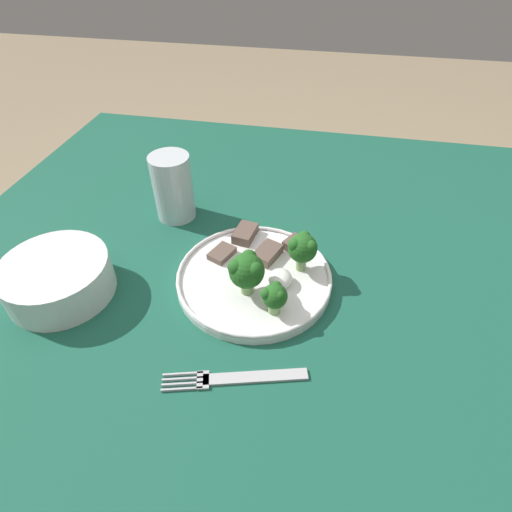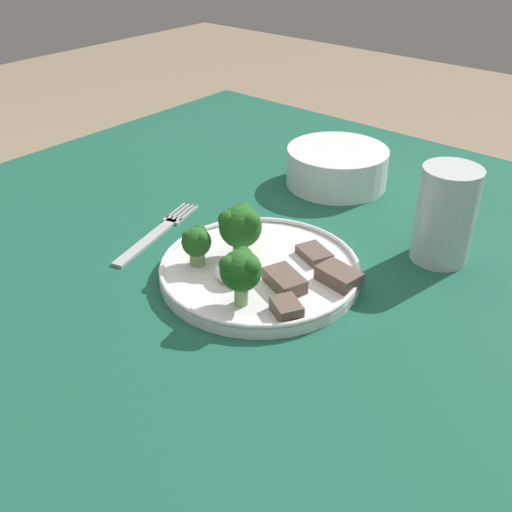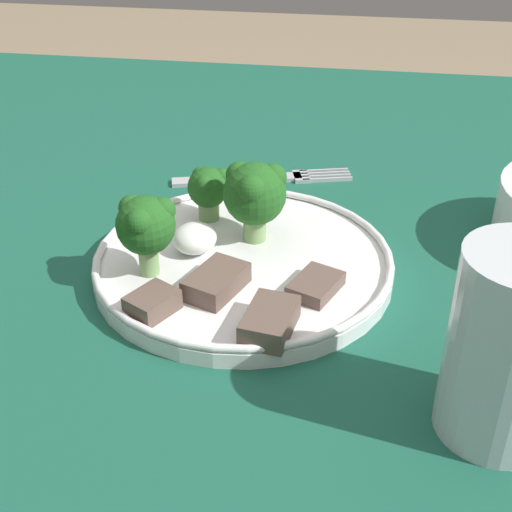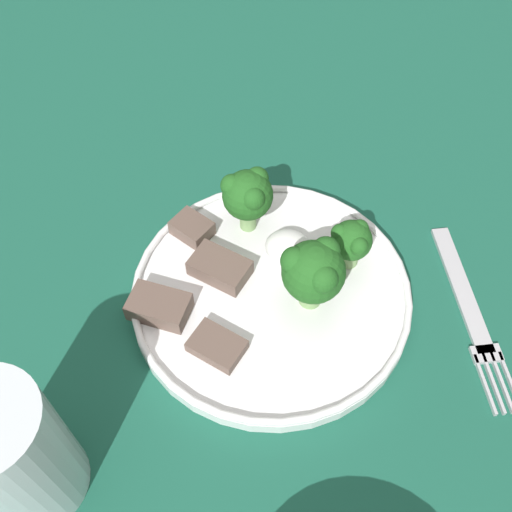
% 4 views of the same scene
% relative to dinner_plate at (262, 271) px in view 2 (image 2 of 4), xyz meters
% --- Properties ---
extents(table, '(1.09, 1.15, 0.73)m').
position_rel_dinner_plate_xyz_m(table, '(-0.00, -0.04, -0.10)').
color(table, '#195642').
rests_on(table, ground_plane).
extents(dinner_plate, '(0.23, 0.23, 0.02)m').
position_rel_dinner_plate_xyz_m(dinner_plate, '(0.00, 0.00, 0.00)').
color(dinner_plate, white).
rests_on(dinner_plate, table).
extents(fork, '(0.06, 0.18, 0.00)m').
position_rel_dinner_plate_xyz_m(fork, '(-0.17, -0.01, -0.01)').
color(fork, '#B2B2B7').
rests_on(fork, table).
extents(cream_bowl, '(0.15, 0.15, 0.06)m').
position_rel_dinner_plate_xyz_m(cream_bowl, '(-0.08, 0.27, 0.02)').
color(cream_bowl, white).
rests_on(cream_bowl, table).
extents(drinking_glass, '(0.07, 0.07, 0.12)m').
position_rel_dinner_plate_xyz_m(drinking_glass, '(0.14, 0.17, 0.04)').
color(drinking_glass, silver).
rests_on(drinking_glass, table).
extents(broccoli_floret_near_rim_left, '(0.05, 0.04, 0.06)m').
position_rel_dinner_plate_xyz_m(broccoli_floret_near_rim_left, '(0.03, -0.07, 0.04)').
color(broccoli_floret_near_rim_left, '#7FA866').
rests_on(broccoli_floret_near_rim_left, dinner_plate).
extents(broccoli_floret_center_left, '(0.04, 0.03, 0.05)m').
position_rel_dinner_plate_xyz_m(broccoli_floret_center_left, '(-0.06, -0.04, 0.03)').
color(broccoli_floret_center_left, '#7FA866').
rests_on(broccoli_floret_center_left, dinner_plate).
extents(broccoli_floret_back_left, '(0.05, 0.05, 0.07)m').
position_rel_dinner_plate_xyz_m(broccoli_floret_back_left, '(-0.04, 0.00, 0.05)').
color(broccoli_floret_back_left, '#7FA866').
rests_on(broccoli_floret_back_left, dinner_plate).
extents(meat_slice_front_slice, '(0.06, 0.05, 0.02)m').
position_rel_dinner_plate_xyz_m(meat_slice_front_slice, '(0.04, -0.01, 0.01)').
color(meat_slice_front_slice, brown).
rests_on(meat_slice_front_slice, dinner_plate).
extents(meat_slice_middle_slice, '(0.05, 0.04, 0.01)m').
position_rel_dinner_plate_xyz_m(meat_slice_middle_slice, '(0.03, 0.06, 0.01)').
color(meat_slice_middle_slice, brown).
rests_on(meat_slice_middle_slice, dinner_plate).
extents(meat_slice_rear_slice, '(0.05, 0.04, 0.02)m').
position_rel_dinner_plate_xyz_m(meat_slice_rear_slice, '(0.08, 0.03, 0.01)').
color(meat_slice_rear_slice, brown).
rests_on(meat_slice_rear_slice, dinner_plate).
extents(meat_slice_edge_slice, '(0.04, 0.04, 0.02)m').
position_rel_dinner_plate_xyz_m(meat_slice_edge_slice, '(0.07, -0.05, 0.01)').
color(meat_slice_edge_slice, brown).
rests_on(meat_slice_edge_slice, dinner_plate).
extents(sauce_dollop, '(0.04, 0.03, 0.02)m').
position_rel_dinner_plate_xyz_m(sauce_dollop, '(-0.01, -0.04, 0.01)').
color(sauce_dollop, white).
rests_on(sauce_dollop, dinner_plate).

